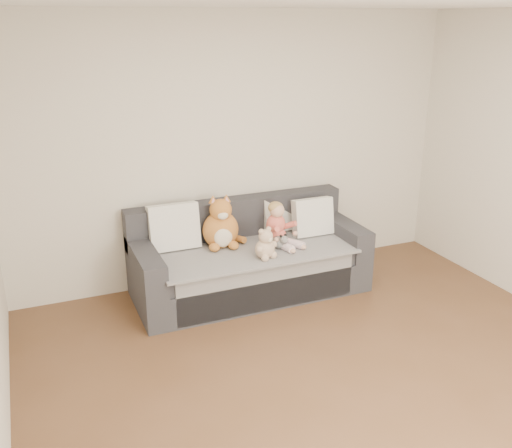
{
  "coord_description": "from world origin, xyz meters",
  "views": [
    {
      "loc": [
        -1.95,
        -2.61,
        2.5
      ],
      "look_at": [
        -0.07,
        1.87,
        0.75
      ],
      "focal_mm": 40.0,
      "sensor_mm": 36.0,
      "label": 1
    }
  ],
  "objects_px": {
    "sofa": "(248,261)",
    "teddy_bear": "(266,246)",
    "toddler": "(278,227)",
    "plush_cat": "(221,227)",
    "sippy_cup": "(265,245)"
  },
  "relations": [
    {
      "from": "sofa",
      "to": "teddy_bear",
      "type": "height_order",
      "value": "sofa"
    },
    {
      "from": "toddler",
      "to": "plush_cat",
      "type": "xyz_separation_m",
      "value": [
        -0.52,
        0.16,
        0.02
      ]
    },
    {
      "from": "toddler",
      "to": "teddy_bear",
      "type": "bearing_deg",
      "value": -151.33
    },
    {
      "from": "teddy_bear",
      "to": "sofa",
      "type": "bearing_deg",
      "value": 74.12
    },
    {
      "from": "toddler",
      "to": "teddy_bear",
      "type": "distance_m",
      "value": 0.37
    },
    {
      "from": "teddy_bear",
      "to": "toddler",
      "type": "bearing_deg",
      "value": 26.69
    },
    {
      "from": "plush_cat",
      "to": "sippy_cup",
      "type": "distance_m",
      "value": 0.45
    },
    {
      "from": "toddler",
      "to": "plush_cat",
      "type": "height_order",
      "value": "plush_cat"
    },
    {
      "from": "sofa",
      "to": "plush_cat",
      "type": "height_order",
      "value": "plush_cat"
    },
    {
      "from": "sofa",
      "to": "toddler",
      "type": "relative_size",
      "value": 5.15
    },
    {
      "from": "plush_cat",
      "to": "teddy_bear",
      "type": "relative_size",
      "value": 1.78
    },
    {
      "from": "sofa",
      "to": "toddler",
      "type": "xyz_separation_m",
      "value": [
        0.28,
        -0.08,
        0.34
      ]
    },
    {
      "from": "toddler",
      "to": "sippy_cup",
      "type": "distance_m",
      "value": 0.25
    },
    {
      "from": "plush_cat",
      "to": "sippy_cup",
      "type": "bearing_deg",
      "value": -33.69
    },
    {
      "from": "plush_cat",
      "to": "sofa",
      "type": "bearing_deg",
      "value": -12.15
    }
  ]
}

